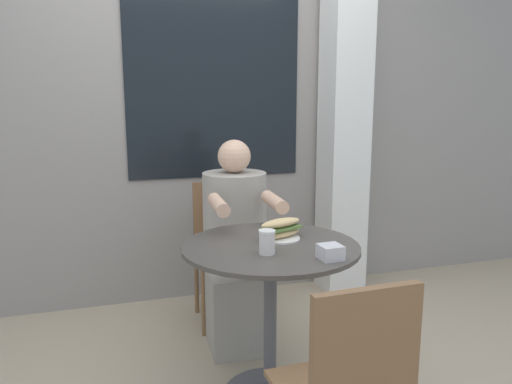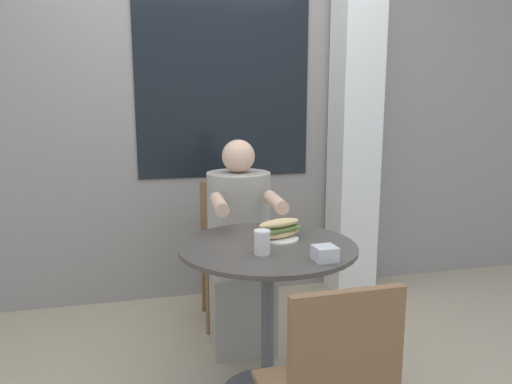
{
  "view_description": "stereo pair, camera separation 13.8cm",
  "coord_description": "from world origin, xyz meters",
  "views": [
    {
      "loc": [
        -0.7,
        -2.04,
        1.4
      ],
      "look_at": [
        0.0,
        0.22,
        0.95
      ],
      "focal_mm": 35.0,
      "sensor_mm": 36.0,
      "label": 1
    },
    {
      "loc": [
        -0.57,
        -2.07,
        1.4
      ],
      "look_at": [
        0.0,
        0.22,
        0.95
      ],
      "focal_mm": 35.0,
      "sensor_mm": 36.0,
      "label": 2
    }
  ],
  "objects": [
    {
      "name": "seated_diner",
      "position": [
        -0.0,
        0.59,
        0.5
      ],
      "size": [
        0.38,
        0.66,
        1.17
      ],
      "rotation": [
        0.0,
        0.0,
        3.08
      ],
      "color": "gray",
      "rests_on": "ground_plane"
    },
    {
      "name": "storefront_wall",
      "position": [
        0.0,
        1.36,
        1.4
      ],
      "size": [
        8.0,
        0.09,
        2.8
      ],
      "color": "gray",
      "rests_on": "ground_plane"
    },
    {
      "name": "drink_cup",
      "position": [
        -0.06,
        -0.12,
        0.8
      ],
      "size": [
        0.07,
        0.07,
        0.1
      ],
      "color": "silver",
      "rests_on": "cafe_table"
    },
    {
      "name": "napkin_box",
      "position": [
        0.17,
        -0.27,
        0.78
      ],
      "size": [
        0.1,
        0.1,
        0.06
      ],
      "rotation": [
        0.0,
        0.0,
        0.06
      ],
      "color": "silver",
      "rests_on": "cafe_table"
    },
    {
      "name": "lattice_pillar",
      "position": [
        0.94,
        1.16,
        1.2
      ],
      "size": [
        0.29,
        0.29,
        2.4
      ],
      "color": "silver",
      "rests_on": "ground_plane"
    },
    {
      "name": "cafe_table",
      "position": [
        0.0,
        0.0,
        0.55
      ],
      "size": [
        0.8,
        0.8,
        0.75
      ],
      "color": "#47423D",
      "rests_on": "ground_plane"
    },
    {
      "name": "diner_chair",
      "position": [
        0.0,
        0.94,
        0.52
      ],
      "size": [
        0.4,
        0.4,
        0.87
      ],
      "rotation": [
        0.0,
        0.0,
        3.08
      ],
      "color": "brown",
      "rests_on": "ground_plane"
    },
    {
      "name": "sandwich_on_plate",
      "position": [
        0.07,
        0.07,
        0.79
      ],
      "size": [
        0.23,
        0.18,
        0.1
      ],
      "rotation": [
        0.0,
        0.0,
        0.34
      ],
      "color": "white",
      "rests_on": "cafe_table"
    }
  ]
}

